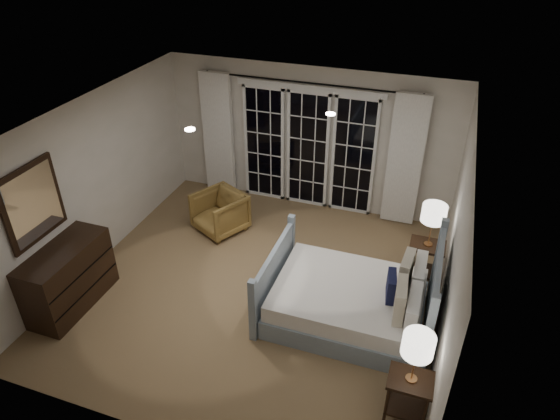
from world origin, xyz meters
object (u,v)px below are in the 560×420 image
(nightstand_right, at_px, (426,257))
(lamp_left, at_px, (418,345))
(bed, at_px, (353,301))
(lamp_right, at_px, (434,214))
(dresser, at_px, (68,277))
(nightstand_left, at_px, (408,393))
(armchair, at_px, (220,213))

(nightstand_right, relative_size, lamp_left, 1.04)
(bed, xyz_separation_m, lamp_right, (0.80, 1.12, 0.83))
(nightstand_right, bearing_deg, dresser, -155.03)
(nightstand_left, height_order, nightstand_right, nightstand_right)
(lamp_right, xyz_separation_m, dresser, (-4.45, -2.07, -0.69))
(lamp_right, distance_m, dresser, 4.96)
(bed, relative_size, nightstand_right, 3.31)
(lamp_left, distance_m, dresser, 4.55)
(nightstand_right, xyz_separation_m, lamp_right, (0.00, -0.00, 0.73))
(armchair, bearing_deg, dresser, -88.42)
(lamp_left, bearing_deg, nightstand_right, 91.19)
(lamp_left, height_order, lamp_right, lamp_right)
(nightstand_left, bearing_deg, dresser, 176.03)
(dresser, bearing_deg, bed, 14.65)
(bed, bearing_deg, nightstand_left, -56.17)
(nightstand_right, distance_m, lamp_left, 2.48)
(nightstand_left, relative_size, dresser, 0.47)
(armchair, bearing_deg, nightstand_right, 24.00)
(bed, bearing_deg, nightstand_right, 54.45)
(nightstand_right, distance_m, lamp_right, 0.73)
(nightstand_right, height_order, lamp_right, lamp_right)
(nightstand_left, xyz_separation_m, armchair, (-3.37, 2.61, -0.05))
(nightstand_right, relative_size, lamp_right, 0.99)
(nightstand_right, bearing_deg, lamp_left, -88.81)
(lamp_right, bearing_deg, nightstand_right, 90.00)
(nightstand_right, bearing_deg, lamp_right, -90.00)
(dresser, bearing_deg, lamp_left, -3.97)
(dresser, bearing_deg, nightstand_right, 24.97)
(bed, height_order, lamp_left, bed)
(bed, height_order, armchair, bed)
(lamp_right, relative_size, armchair, 0.86)
(bed, relative_size, lamp_right, 3.27)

